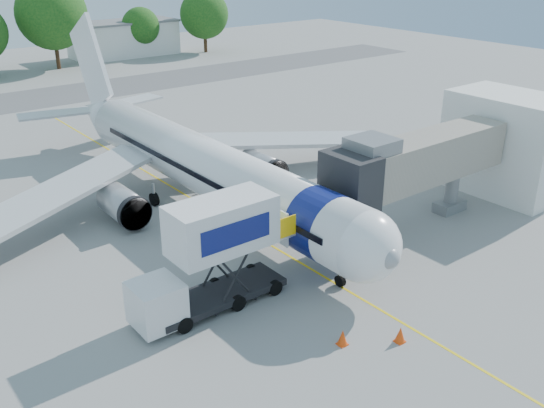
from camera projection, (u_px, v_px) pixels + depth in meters
ground at (236, 225)px, 38.58m from camera, size 160.00×160.00×0.00m
guidance_line at (236, 225)px, 38.58m from camera, size 0.15×70.00×0.01m
taxiway_strip at (25, 100)px, 68.91m from camera, size 120.00×10.00×0.01m
aircraft at (200, 164)px, 40.38m from camera, size 34.17×37.73×11.35m
jet_bridge at (410, 164)px, 36.32m from camera, size 13.90×3.20×6.60m
terminal_stub at (507, 144)px, 42.59m from camera, size 5.00×8.00×7.00m
catering_hiloader at (211, 257)px, 28.88m from camera, size 8.50×2.44×5.50m
ground_tug at (430, 372)px, 24.23m from camera, size 3.96×2.59×1.46m
safety_cone_a at (400, 335)px, 27.17m from camera, size 0.48×0.48×0.77m
safety_cone_b at (343, 338)px, 26.98m from camera, size 0.48×0.48×0.76m
outbuilding_right at (124, 38)px, 94.74m from camera, size 16.40×7.40×5.30m
tree_e at (52, 14)px, 82.87m from camera, size 9.64×9.64×12.29m
tree_f at (141, 26)px, 93.76m from camera, size 5.82×5.82×7.43m
tree_g at (204, 14)px, 96.43m from camera, size 7.69×7.69×9.81m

